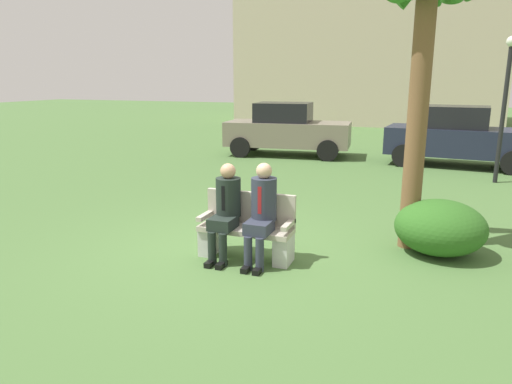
{
  "coord_description": "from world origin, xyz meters",
  "views": [
    {
      "loc": [
        2.6,
        -5.86,
        2.41
      ],
      "look_at": [
        0.33,
        0.19,
        0.85
      ],
      "focal_mm": 32.93,
      "sensor_mm": 36.0,
      "label": 1
    }
  ],
  "objects": [
    {
      "name": "palm_tree_tall",
      "position": [
        2.4,
        1.08,
        3.32
      ],
      "size": [
        1.38,
        1.43,
        4.47
      ],
      "color": "brown",
      "rests_on": "ground"
    },
    {
      "name": "building_backdrop",
      "position": [
        -1.07,
        22.04,
        5.47
      ],
      "size": [
        14.43,
        7.03,
        10.9
      ],
      "color": "#BAAB92",
      "rests_on": "ground"
    },
    {
      "name": "street_lamp",
      "position": [
        4.11,
        6.41,
        2.07
      ],
      "size": [
        0.24,
        0.24,
        3.35
      ],
      "color": "black",
      "rests_on": "ground"
    },
    {
      "name": "shrub_near_bench",
      "position": [
        2.82,
        0.91,
        0.39
      ],
      "size": [
        1.24,
        1.14,
        0.78
      ],
      "primitive_type": "ellipsoid",
      "color": "#2D621F",
      "rests_on": "ground"
    },
    {
      "name": "seated_man_left",
      "position": [
        0.07,
        -0.27,
        0.73
      ],
      "size": [
        0.34,
        0.72,
        1.31
      ],
      "color": "#1E2823",
      "rests_on": "ground"
    },
    {
      "name": "ground_plane",
      "position": [
        0.0,
        0.0,
        0.0
      ],
      "size": [
        80.0,
        80.0,
        0.0
      ],
      "primitive_type": "plane",
      "color": "#486C36"
    },
    {
      "name": "park_bench",
      "position": [
        0.33,
        -0.16,
        0.39
      ],
      "size": [
        1.29,
        0.44,
        0.9
      ],
      "color": "#B7AD9E",
      "rests_on": "ground"
    },
    {
      "name": "seated_man_right",
      "position": [
        0.58,
        -0.27,
        0.75
      ],
      "size": [
        0.34,
        0.72,
        1.35
      ],
      "color": "#2D3342",
      "rests_on": "ground"
    },
    {
      "name": "parked_car_far",
      "position": [
        3.3,
        8.43,
        0.84
      ],
      "size": [
        4.02,
        1.98,
        1.68
      ],
      "color": "#1E2338",
      "rests_on": "ground"
    },
    {
      "name": "parked_car_near",
      "position": [
        -1.75,
        8.57,
        0.84
      ],
      "size": [
        4.04,
        2.03,
        1.68
      ],
      "color": "slate",
      "rests_on": "ground"
    }
  ]
}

